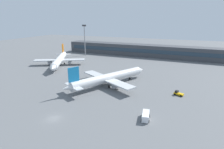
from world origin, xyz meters
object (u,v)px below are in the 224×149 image
airplane_mid (59,60)px  floodlight_tower_west (85,38)px  service_van_white (146,116)px  airplane_near (109,78)px  baggage_tug_yellow (178,93)px

airplane_mid → floodlight_tower_west: floodlight_tower_west is taller
service_van_white → floodlight_tower_west: (-67.39, 79.85, 12.89)m
service_van_white → airplane_near: bearing=133.1°
airplane_mid → baggage_tug_yellow: airplane_mid is taller
service_van_white → floodlight_tower_west: 105.28m
airplane_near → airplane_mid: size_ratio=0.99×
service_van_white → floodlight_tower_west: bearing=130.2°
baggage_tug_yellow → floodlight_tower_west: bearing=142.8°
airplane_near → floodlight_tower_west: (-45.48, 56.44, 10.61)m
airplane_near → floodlight_tower_west: 73.25m
airplane_mid → floodlight_tower_west: (-1.45, 34.77, 10.56)m
airplane_mid → service_van_white: 79.91m
airplane_mid → service_van_white: (65.94, -45.08, -2.33)m
airplane_near → service_van_white: bearing=-46.9°
airplane_mid → baggage_tug_yellow: size_ratio=10.73×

